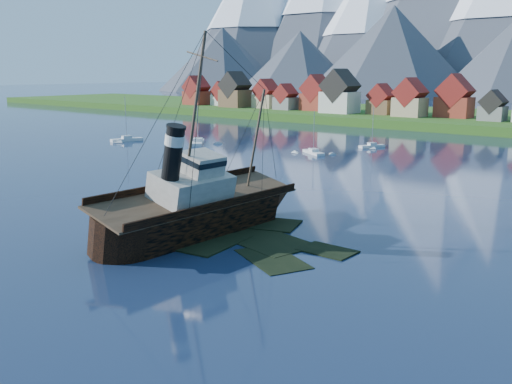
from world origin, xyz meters
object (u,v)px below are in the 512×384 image
Objects in this scene: tugboat_wreck at (204,205)px; sailboat_c at (313,153)px; sailboat_b at (127,140)px; sailboat_f at (372,147)px; sailboat_a at (198,143)px.

tugboat_wreck is 69.24m from sailboat_c.
sailboat_f is (59.54, 31.90, -0.05)m from sailboat_b.
sailboat_a is at bearing 128.63° from sailboat_c.
tugboat_wreck reaches higher than sailboat_c.
sailboat_b is 1.22× the size of sailboat_c.
tugboat_wreck is at bearing -49.49° from sailboat_f.
sailboat_b is at bearing 161.25° from sailboat_a.
tugboat_wreck is 85.12m from sailboat_a.
sailboat_b is 55.81m from sailboat_c.
sailboat_b reaches higher than sailboat_f.
sailboat_b is at bearing 149.42° from tugboat_wreck.
sailboat_c is (54.32, 12.84, -0.07)m from sailboat_b.
sailboat_b is (-19.96, -8.23, 0.01)m from sailboat_a.
sailboat_a is 21.60m from sailboat_b.
sailboat_b reaches higher than sailboat_c.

